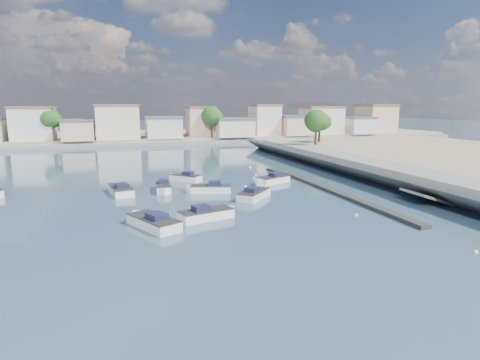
% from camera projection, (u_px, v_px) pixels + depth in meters
% --- Properties ---
extents(ground, '(400.00, 400.00, 0.00)m').
position_uv_depth(ground, '(212.00, 161.00, 69.35)').
color(ground, '#314A63').
rests_on(ground, ground).
extents(seawall_walkway, '(5.00, 90.00, 1.80)m').
position_uv_depth(seawall_walkway, '(408.00, 176.00, 49.19)').
color(seawall_walkway, slate).
rests_on(seawall_walkway, ground).
extents(breakwater, '(2.00, 31.02, 0.35)m').
position_uv_depth(breakwater, '(325.00, 188.00, 45.66)').
color(breakwater, black).
rests_on(breakwater, ground).
extents(far_shore_land, '(160.00, 40.00, 1.40)m').
position_uv_depth(far_shore_land, '(171.00, 136.00, 118.06)').
color(far_shore_land, gray).
rests_on(far_shore_land, ground).
extents(far_shore_quay, '(160.00, 2.50, 0.80)m').
position_uv_depth(far_shore_quay, '(183.00, 143.00, 98.39)').
color(far_shore_quay, slate).
rests_on(far_shore_quay, ground).
extents(far_town, '(113.01, 12.80, 8.35)m').
position_uv_depth(far_town, '(219.00, 123.00, 106.22)').
color(far_town, beige).
rests_on(far_town, far_shore_land).
extents(shore_trees, '(74.56, 38.32, 7.92)m').
position_uv_depth(shore_trees, '(218.00, 119.00, 97.03)').
color(shore_trees, '#38281E').
rests_on(shore_trees, ground).
extents(motorboat_a, '(4.09, 5.62, 1.48)m').
position_uv_depth(motorboat_a, '(152.00, 222.00, 31.76)').
color(motorboat_a, white).
rests_on(motorboat_a, ground).
extents(motorboat_b, '(4.51, 4.65, 1.48)m').
position_uv_depth(motorboat_b, '(255.00, 194.00, 41.63)').
color(motorboat_b, white).
rests_on(motorboat_b, ground).
extents(motorboat_c, '(4.97, 2.82, 1.48)m').
position_uv_depth(motorboat_c, '(209.00, 189.00, 44.32)').
color(motorboat_c, white).
rests_on(motorboat_c, ground).
extents(motorboat_d, '(4.95, 3.59, 1.48)m').
position_uv_depth(motorboat_d, '(271.00, 180.00, 49.47)').
color(motorboat_d, white).
rests_on(motorboat_d, ground).
extents(motorboat_e, '(2.82, 5.73, 1.48)m').
position_uv_depth(motorboat_e, '(120.00, 190.00, 43.82)').
color(motorboat_e, white).
rests_on(motorboat_e, ground).
extents(motorboat_f, '(3.98, 3.87, 1.48)m').
position_uv_depth(motorboat_f, '(184.00, 178.00, 50.95)').
color(motorboat_f, white).
rests_on(motorboat_f, ground).
extents(motorboat_g, '(1.82, 4.60, 1.48)m').
position_uv_depth(motorboat_g, '(163.00, 188.00, 44.71)').
color(motorboat_g, white).
rests_on(motorboat_g, ground).
extents(motorboat_h, '(5.19, 2.96, 1.48)m').
position_uv_depth(motorboat_h, '(209.00, 214.00, 33.99)').
color(motorboat_h, white).
rests_on(motorboat_h, ground).
extents(mooring_buoys, '(8.06, 38.96, 0.32)m').
position_uv_depth(mooring_buoys, '(286.00, 188.00, 46.30)').
color(mooring_buoys, white).
rests_on(mooring_buoys, ground).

